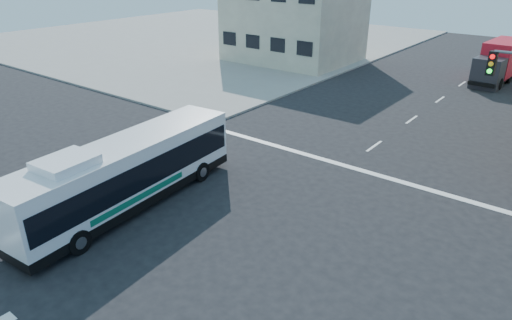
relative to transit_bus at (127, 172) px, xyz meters
The scene contains 5 objects.
ground 5.90m from the transit_bus, ahead, with size 120.00×120.00×0.00m, color black.
sidewalk_nw 45.79m from the transit_bus, 129.85° to the left, with size 50.00×50.00×0.15m, color gray.
building_west 32.27m from the transit_bus, 110.65° to the left, with size 12.06×10.06×8.00m.
transit_bus is the anchor object (origin of this frame).
box_truck 34.54m from the transit_bus, 77.05° to the left, with size 2.76×7.85×3.47m.
Camera 1 is at (9.67, -10.77, 10.21)m, focal length 32.00 mm.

